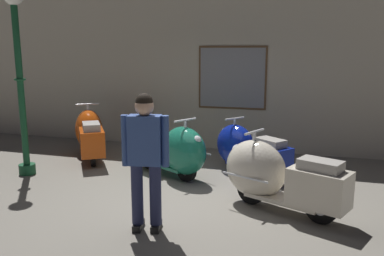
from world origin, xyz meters
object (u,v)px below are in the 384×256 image
(scooter_1, at_px, (173,150))
(scooter_3, at_px, (273,175))
(scooter_2, at_px, (245,150))
(scooter_0, at_px, (90,134))
(visitor_0, at_px, (145,153))
(lamppost, at_px, (19,66))

(scooter_1, height_order, scooter_3, scooter_3)
(scooter_2, distance_m, scooter_3, 1.57)
(scooter_0, bearing_deg, visitor_0, -173.26)
(scooter_0, height_order, lamppost, lamppost)
(scooter_2, bearing_deg, scooter_0, 33.24)
(scooter_2, bearing_deg, scooter_3, 151.08)
(visitor_0, bearing_deg, scooter_0, 30.14)
(scooter_0, relative_size, scooter_2, 1.12)
(scooter_1, bearing_deg, scooter_3, 0.89)
(scooter_2, relative_size, scooter_3, 0.86)
(scooter_2, distance_m, lamppost, 4.09)
(scooter_2, bearing_deg, scooter_1, 60.45)
(scooter_0, height_order, visitor_0, visitor_0)
(scooter_0, bearing_deg, scooter_3, -148.58)
(scooter_3, height_order, visitor_0, visitor_0)
(scooter_1, bearing_deg, lamppost, -137.01)
(scooter_3, bearing_deg, scooter_1, -5.07)
(scooter_2, height_order, scooter_3, scooter_3)
(scooter_3, xyz_separation_m, visitor_0, (-1.39, -1.07, 0.48))
(scooter_0, xyz_separation_m, lamppost, (-0.46, -1.35, 1.40))
(lamppost, relative_size, visitor_0, 1.91)
(scooter_2, relative_size, visitor_0, 0.92)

